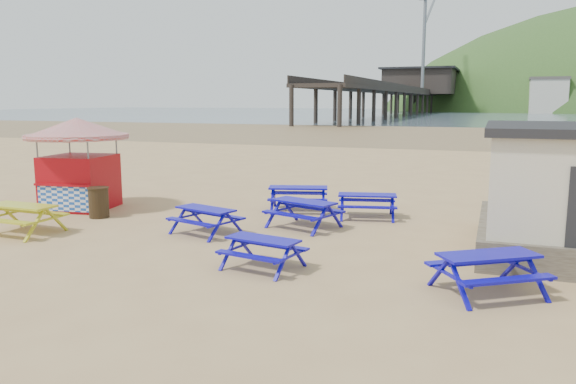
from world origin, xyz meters
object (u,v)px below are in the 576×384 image
at_px(picnic_table_blue_b, 304,214).
at_px(picnic_table_yellow, 22,219).
at_px(picnic_table_blue_a, 298,199).
at_px(ice_cream_kiosk, 78,152).
at_px(litter_bin, 99,202).

height_order(picnic_table_blue_b, picnic_table_yellow, picnic_table_yellow).
xyz_separation_m(picnic_table_blue_a, picnic_table_yellow, (-6.22, -5.88, -0.00)).
distance_m(picnic_table_yellow, ice_cream_kiosk, 4.11).
distance_m(picnic_table_blue_a, picnic_table_yellow, 8.56).
distance_m(picnic_table_blue_a, picnic_table_blue_b, 2.60).
height_order(picnic_table_blue_a, litter_bin, litter_bin).
bearing_deg(ice_cream_kiosk, picnic_table_yellow, -82.59).
bearing_deg(picnic_table_blue_a, ice_cream_kiosk, -179.85).
bearing_deg(picnic_table_blue_a, picnic_table_yellow, -153.51).
distance_m(picnic_table_blue_b, picnic_table_yellow, 8.03).
bearing_deg(picnic_table_blue_b, picnic_table_blue_a, 130.90).
bearing_deg(picnic_table_blue_a, picnic_table_blue_b, -83.98).
xyz_separation_m(picnic_table_blue_b, litter_bin, (-6.67, -0.89, 0.09)).
distance_m(picnic_table_blue_b, litter_bin, 6.73).
distance_m(picnic_table_blue_a, litter_bin, 6.55).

